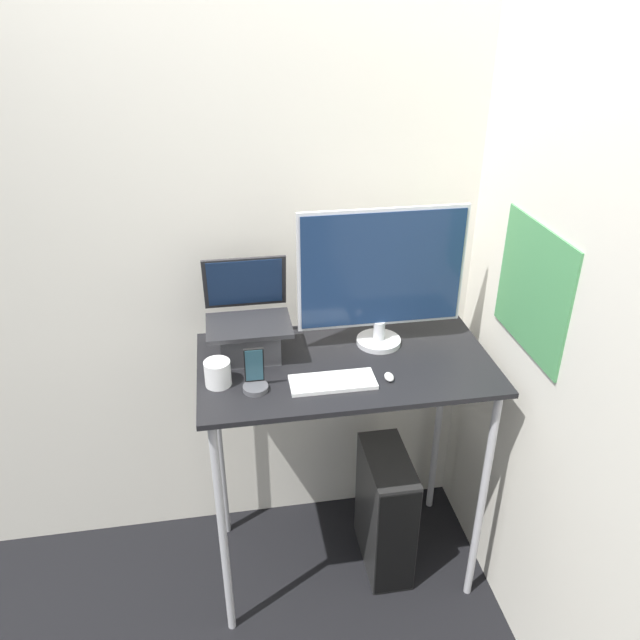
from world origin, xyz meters
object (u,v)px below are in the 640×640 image
laptop (249,331)px  computer_tower (385,511)px  monitor (382,277)px  keyboard (333,382)px  mouse (389,377)px  cell_phone (255,379)px

laptop → computer_tower: size_ratio=0.62×
monitor → keyboard: size_ratio=2.08×
computer_tower → mouse: bearing=-115.6°
laptop → monitor: (0.49, 0.01, 0.18)m
monitor → computer_tower: 1.04m
laptop → computer_tower: bearing=-13.6°
mouse → keyboard: bearing=177.7°
cell_phone → computer_tower: (0.52, 0.10, -0.79)m
mouse → computer_tower: 0.77m
mouse → laptop: bearing=152.2°
keyboard → mouse: bearing=-2.3°
laptop → computer_tower: laptop is taller
computer_tower → monitor: bearing=103.5°
monitor → mouse: bearing=-95.8°
laptop → monitor: bearing=0.6°
laptop → keyboard: bearing=-41.6°
laptop → mouse: laptop is taller
monitor → cell_phone: (-0.49, -0.23, -0.24)m
keyboard → cell_phone: bearing=177.9°
keyboard → cell_phone: (-0.26, 0.01, 0.03)m
monitor → keyboard: bearing=-132.6°
laptop → keyboard: (0.27, -0.24, -0.09)m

